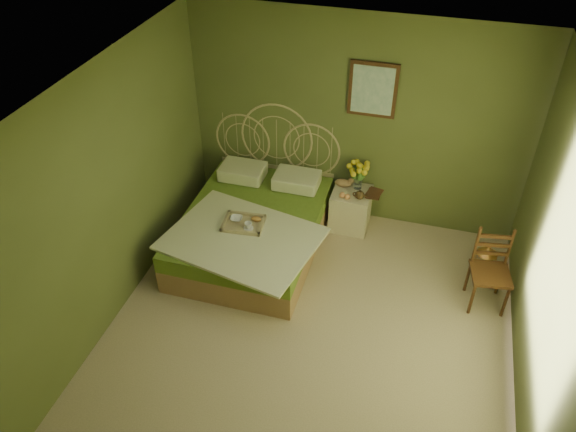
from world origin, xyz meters
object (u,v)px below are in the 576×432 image
(bed, at_px, (254,224))
(chair, at_px, (492,264))
(nightstand, at_px, (352,202))
(birdcage, at_px, (486,259))

(bed, xyz_separation_m, chair, (2.67, -0.17, 0.19))
(bed, distance_m, chair, 2.68)
(chair, bearing_deg, nightstand, 143.08)
(bed, bearing_deg, birdcage, 6.27)
(bed, relative_size, nightstand, 2.41)
(nightstand, bearing_deg, birdcage, -14.11)
(bed, bearing_deg, nightstand, 34.11)
(bed, distance_m, birdcage, 2.69)
(nightstand, height_order, chair, nightstand)
(nightstand, bearing_deg, chair, -28.08)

